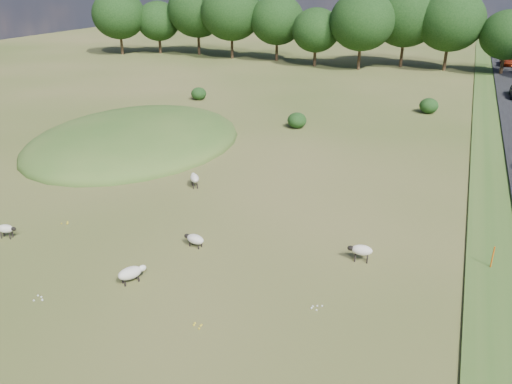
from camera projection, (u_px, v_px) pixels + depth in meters
ground at (304, 132)px, 43.70m from camera, size 160.00×160.00×0.00m
mound at (136, 142)px, 41.10m from camera, size 16.00×20.00×4.00m
treeline at (373, 21)px, 71.49m from camera, size 96.28×14.66×11.70m
shrubs at (317, 106)px, 49.34m from camera, size 25.60×11.69×1.50m
marker_post at (492, 258)px, 23.03m from camera, size 0.06×0.06×1.20m
sheep_0 at (361, 250)px, 23.68m from camera, size 1.23×0.66×0.86m
sheep_1 at (195, 239)px, 25.04m from camera, size 1.20×0.65×0.67m
sheep_2 at (6, 229)px, 25.82m from camera, size 1.09×0.63×0.76m
sheep_3 at (131, 273)px, 22.10m from camera, size 1.07×1.34×0.77m
sheep_4 at (194, 178)px, 32.06m from camera, size 1.03×1.20×0.88m
car_4 at (509, 61)px, 74.20m from camera, size 2.20×4.77×1.33m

